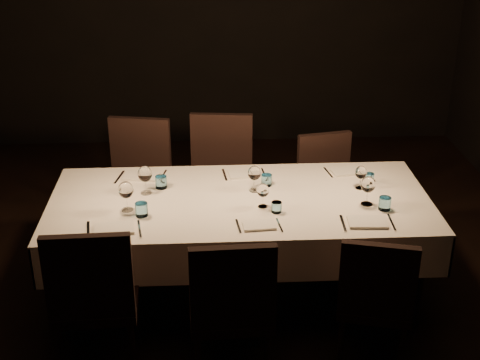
{
  "coord_description": "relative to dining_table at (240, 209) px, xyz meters",
  "views": [
    {
      "loc": [
        -0.21,
        -3.95,
        2.74
      ],
      "look_at": [
        0.0,
        0.0,
        0.9
      ],
      "focal_mm": 50.0,
      "sensor_mm": 36.0,
      "label": 1
    }
  ],
  "objects": [
    {
      "name": "room",
      "position": [
        0.0,
        0.0,
        0.81
      ],
      "size": [
        5.01,
        6.01,
        3.01
      ],
      "color": "black",
      "rests_on": "ground"
    },
    {
      "name": "dining_table",
      "position": [
        0.0,
        0.0,
        0.0
      ],
      "size": [
        2.52,
        1.12,
        0.76
      ],
      "color": "black",
      "rests_on": "ground"
    },
    {
      "name": "chair_near_left",
      "position": [
        -0.87,
        -0.74,
        -0.14
      ],
      "size": [
        0.49,
        0.49,
        1.0
      ],
      "rotation": [
        0.0,
        0.0,
        3.18
      ],
      "color": "black",
      "rests_on": "ground"
    },
    {
      "name": "place_setting_near_left",
      "position": [
        -0.72,
        -0.22,
        0.15
      ],
      "size": [
        0.37,
        0.42,
        0.2
      ],
      "rotation": [
        0.0,
        0.0,
        0.15
      ],
      "color": "silver",
      "rests_on": "dining_table"
    },
    {
      "name": "chair_near_center",
      "position": [
        -0.09,
        -0.86,
        -0.15
      ],
      "size": [
        0.48,
        0.48,
        0.97
      ],
      "rotation": [
        0.0,
        0.0,
        3.18
      ],
      "color": "black",
      "rests_on": "ground"
    },
    {
      "name": "place_setting_near_center",
      "position": [
        0.15,
        -0.22,
        0.14
      ],
      "size": [
        0.3,
        0.39,
        0.16
      ],
      "rotation": [
        0.0,
        0.0,
        0.1
      ],
      "color": "silver",
      "rests_on": "dining_table"
    },
    {
      "name": "chair_near_right",
      "position": [
        0.75,
        -0.76,
        -0.19
      ],
      "size": [
        0.52,
        0.52,
        0.9
      ],
      "rotation": [
        0.0,
        0.0,
        2.89
      ],
      "color": "black",
      "rests_on": "ground"
    },
    {
      "name": "place_setting_near_right",
      "position": [
        0.83,
        -0.22,
        0.15
      ],
      "size": [
        0.35,
        0.42,
        0.2
      ],
      "rotation": [
        0.0,
        0.0,
        -0.04
      ],
      "color": "silver",
      "rests_on": "dining_table"
    },
    {
      "name": "chair_far_left",
      "position": [
        -0.76,
        0.84,
        -0.14
      ],
      "size": [
        0.56,
        0.56,
        1.0
      ],
      "rotation": [
        0.0,
        0.0,
        -0.18
      ],
      "color": "black",
      "rests_on": "ground"
    },
    {
      "name": "place_setting_far_left",
      "position": [
        -0.62,
        0.22,
        0.15
      ],
      "size": [
        0.37,
        0.42,
        0.2
      ],
      "rotation": [
        0.0,
        0.0,
        -0.19
      ],
      "color": "silver",
      "rests_on": "dining_table"
    },
    {
      "name": "chair_far_center",
      "position": [
        -0.11,
        0.84,
        -0.13
      ],
      "size": [
        0.54,
        0.54,
        1.02
      ],
      "rotation": [
        0.0,
        0.0,
        -0.1
      ],
      "color": "black",
      "rests_on": "ground"
    },
    {
      "name": "place_setting_far_center",
      "position": [
        0.11,
        0.22,
        0.15
      ],
      "size": [
        0.34,
        0.41,
        0.18
      ],
      "rotation": [
        0.0,
        0.0,
        0.1
      ],
      "color": "silver",
      "rests_on": "dining_table"
    },
    {
      "name": "chair_far_right",
      "position": [
        0.72,
        0.73,
        -0.19
      ],
      "size": [
        0.5,
        0.5,
        0.89
      ],
      "rotation": [
        0.0,
        0.0,
        0.19
      ],
      "color": "black",
      "rests_on": "ground"
    },
    {
      "name": "place_setting_far_right",
      "position": [
        0.83,
        0.22,
        0.14
      ],
      "size": [
        0.31,
        0.39,
        0.16
      ],
      "rotation": [
        0.0,
        0.0,
        0.16
      ],
      "color": "silver",
      "rests_on": "dining_table"
    }
  ]
}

